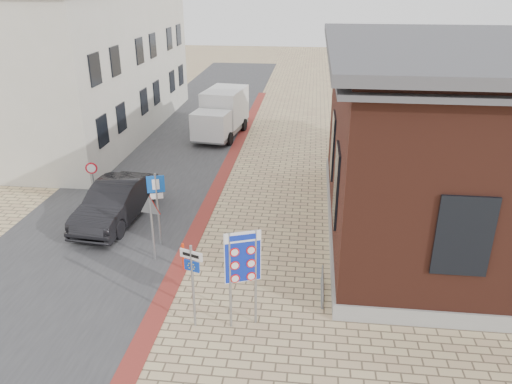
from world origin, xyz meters
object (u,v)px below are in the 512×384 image
at_px(border_sign, 243,259).
at_px(essen_sign, 192,274).
at_px(parking_sign, 157,197).
at_px(sedan, 116,202).
at_px(bollard, 183,256).
at_px(box_truck, 222,113).

distance_m(border_sign, essen_sign, 1.38).
bearing_deg(parking_sign, sedan, 124.07).
bearing_deg(sedan, essen_sign, -48.55).
height_order(border_sign, bollard, border_sign).
relative_size(border_sign, essen_sign, 1.15).
bearing_deg(parking_sign, essen_sign, -80.46).
relative_size(parking_sign, bollard, 2.87).
height_order(sedan, parking_sign, parking_sign).
height_order(sedan, box_truck, box_truck).
height_order(box_truck, parking_sign, parking_sign).
bearing_deg(sedan, border_sign, -40.32).
distance_m(essen_sign, bollard, 3.15).
xyz_separation_m(sedan, border_sign, (5.74, -5.72, 1.26)).
distance_m(sedan, parking_sign, 3.02).
bearing_deg(bollard, essen_sign, -69.99).
relative_size(box_truck, essen_sign, 2.14).
xyz_separation_m(essen_sign, parking_sign, (-2.21, 4.20, 0.23)).
relative_size(sedan, border_sign, 1.67).
xyz_separation_m(parking_sign, bollard, (1.21, -1.45, -1.40)).
bearing_deg(border_sign, parking_sign, 110.45).
height_order(box_truck, border_sign, border_sign).
bearing_deg(sedan, box_truck, 84.56).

